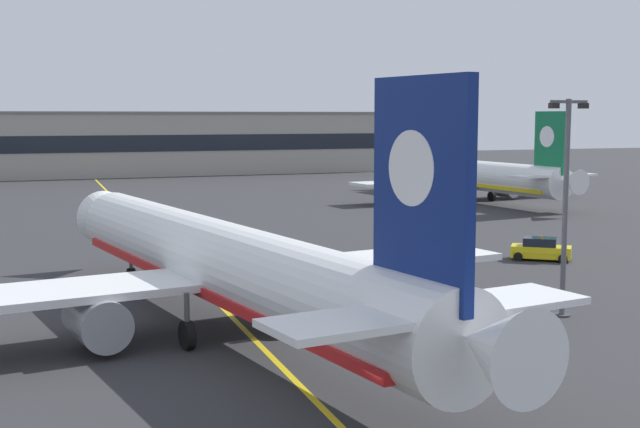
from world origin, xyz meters
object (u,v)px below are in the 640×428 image
(airliner_foreground, at_px, (224,264))
(apron_lamp_post, at_px, (566,203))
(airliner_background, at_px, (467,175))
(service_car_third, at_px, (541,250))

(airliner_foreground, xyz_separation_m, apron_lamp_post, (17.37, -2.88, 2.56))
(airliner_background, bearing_deg, apron_lamp_post, -116.12)
(airliner_foreground, height_order, apron_lamp_post, airliner_foreground)
(service_car_third, bearing_deg, apron_lamp_post, -121.91)
(airliner_foreground, distance_m, apron_lamp_post, 17.79)
(airliner_background, height_order, apron_lamp_post, apron_lamp_post)
(airliner_foreground, distance_m, airliner_background, 68.28)
(airliner_background, distance_m, service_car_third, 43.57)
(airliner_foreground, xyz_separation_m, airliner_background, (44.27, 51.98, -0.22))
(airliner_foreground, distance_m, service_car_third, 29.49)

